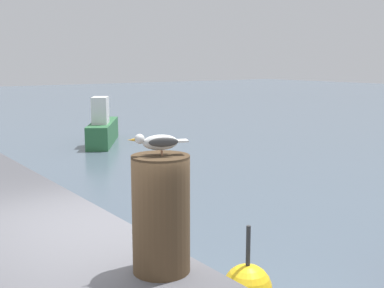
{
  "coord_description": "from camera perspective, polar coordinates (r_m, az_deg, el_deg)",
  "views": [
    {
      "loc": [
        3.66,
        -1.95,
        3.11
      ],
      "look_at": [
        1.0,
        -0.05,
        2.57
      ],
      "focal_mm": 46.45,
      "sensor_mm": 36.0,
      "label": 1
    }
  ],
  "objects": [
    {
      "name": "seagull",
      "position": [
        3.17,
        -3.79,
        0.27
      ],
      "size": [
        0.2,
        0.38,
        0.14
      ],
      "color": "tan",
      "rests_on": "mooring_post"
    },
    {
      "name": "boat_green",
      "position": [
        19.32,
        -10.14,
        1.76
      ],
      "size": [
        3.88,
        2.88,
        1.82
      ],
      "color": "#2D6B3D",
      "rests_on": "ground_plane"
    },
    {
      "name": "mooring_post",
      "position": [
        3.29,
        -3.58,
        -8.04
      ],
      "size": [
        0.38,
        0.38,
        0.78
      ],
      "primitive_type": "cylinder",
      "color": "#4C3823",
      "rests_on": "harbor_quay"
    }
  ]
}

